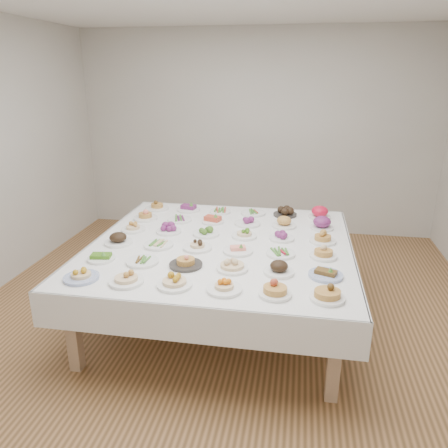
% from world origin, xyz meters
% --- Properties ---
extents(room_envelope, '(5.02, 5.02, 2.81)m').
position_xyz_m(room_envelope, '(0.00, 0.00, 1.83)').
color(room_envelope, '#A27043').
rests_on(room_envelope, ground).
extents(display_table, '(2.32, 2.32, 0.75)m').
position_xyz_m(display_table, '(-0.03, -0.07, 0.69)').
color(display_table, white).
rests_on(display_table, ground).
extents(dish_0, '(0.26, 0.26, 0.14)m').
position_xyz_m(dish_0, '(-0.92, -0.97, 0.81)').
color(dish_0, '#4C66B2').
rests_on(dish_0, display_table).
extents(dish_1, '(0.26, 0.26, 0.15)m').
position_xyz_m(dish_1, '(-0.57, -0.97, 0.82)').
color(dish_1, white).
rests_on(dish_1, display_table).
extents(dish_2, '(0.25, 0.25, 0.15)m').
position_xyz_m(dish_2, '(-0.21, -0.96, 0.82)').
color(dish_2, white).
rests_on(dish_2, display_table).
extents(dish_3, '(0.25, 0.25, 0.13)m').
position_xyz_m(dish_3, '(0.16, -0.96, 0.81)').
color(dish_3, white).
rests_on(dish_3, display_table).
extents(dish_4, '(0.23, 0.23, 0.14)m').
position_xyz_m(dish_4, '(0.51, -0.97, 0.82)').
color(dish_4, white).
rests_on(dish_4, display_table).
extents(dish_5, '(0.25, 0.24, 0.15)m').
position_xyz_m(dish_5, '(0.86, -0.97, 0.82)').
color(dish_5, white).
rests_on(dish_5, display_table).
extents(dish_6, '(0.22, 0.22, 0.09)m').
position_xyz_m(dish_6, '(-0.93, -0.61, 0.79)').
color(dish_6, white).
rests_on(dish_6, display_table).
extents(dish_7, '(0.26, 0.26, 0.05)m').
position_xyz_m(dish_7, '(-0.58, -0.61, 0.77)').
color(dish_7, white).
rests_on(dish_7, display_table).
extents(dish_8, '(0.26, 0.26, 0.14)m').
position_xyz_m(dish_8, '(-0.21, -0.61, 0.81)').
color(dish_8, '#2C2A27').
rests_on(dish_8, display_table).
extents(dish_9, '(0.24, 0.24, 0.15)m').
position_xyz_m(dish_9, '(0.16, -0.61, 0.82)').
color(dish_9, white).
rests_on(dish_9, display_table).
extents(dish_10, '(0.23, 0.23, 0.12)m').
position_xyz_m(dish_10, '(0.52, -0.61, 0.80)').
color(dish_10, white).
rests_on(dish_10, display_table).
extents(dish_11, '(0.25, 0.25, 0.10)m').
position_xyz_m(dish_11, '(0.87, -0.61, 0.79)').
color(dish_11, '#4C66B2').
rests_on(dish_11, display_table).
extents(dish_12, '(0.25, 0.25, 0.14)m').
position_xyz_m(dish_12, '(-0.93, -0.25, 0.82)').
color(dish_12, white).
rests_on(dish_12, display_table).
extents(dish_13, '(0.26, 0.26, 0.06)m').
position_xyz_m(dish_13, '(-0.56, -0.24, 0.77)').
color(dish_13, white).
rests_on(dish_13, display_table).
extents(dish_14, '(0.25, 0.25, 0.12)m').
position_xyz_m(dish_14, '(-0.21, -0.24, 0.81)').
color(dish_14, white).
rests_on(dish_14, display_table).
extents(dish_15, '(0.25, 0.25, 0.10)m').
position_xyz_m(dish_15, '(0.15, -0.25, 0.79)').
color(dish_15, white).
rests_on(dish_15, display_table).
extents(dish_16, '(0.24, 0.24, 0.05)m').
position_xyz_m(dish_16, '(0.51, -0.25, 0.77)').
color(dish_16, white).
rests_on(dish_16, display_table).
extents(dish_17, '(0.22, 0.22, 0.12)m').
position_xyz_m(dish_17, '(0.87, -0.24, 0.80)').
color(dish_17, white).
rests_on(dish_17, display_table).
extents(dish_18, '(0.23, 0.23, 0.12)m').
position_xyz_m(dish_18, '(-0.93, 0.11, 0.80)').
color(dish_18, white).
rests_on(dish_18, display_table).
extents(dish_19, '(0.24, 0.24, 0.11)m').
position_xyz_m(dish_19, '(-0.57, 0.11, 0.80)').
color(dish_19, white).
rests_on(dish_19, display_table).
extents(dish_20, '(0.25, 0.25, 0.10)m').
position_xyz_m(dish_20, '(-0.21, 0.11, 0.79)').
color(dish_20, white).
rests_on(dish_20, display_table).
extents(dish_21, '(0.23, 0.23, 0.12)m').
position_xyz_m(dish_21, '(0.16, 0.11, 0.80)').
color(dish_21, white).
rests_on(dish_21, display_table).
extents(dish_22, '(0.23, 0.23, 0.10)m').
position_xyz_m(dish_22, '(0.50, 0.12, 0.79)').
color(dish_22, white).
rests_on(dish_22, display_table).
extents(dish_23, '(0.24, 0.24, 0.14)m').
position_xyz_m(dish_23, '(0.87, 0.11, 0.82)').
color(dish_23, white).
rests_on(dish_23, display_table).
extents(dish_24, '(0.25, 0.25, 0.14)m').
position_xyz_m(dish_24, '(-0.93, 0.46, 0.81)').
color(dish_24, white).
rests_on(dish_24, display_table).
extents(dish_25, '(0.25, 0.24, 0.06)m').
position_xyz_m(dish_25, '(-0.56, 0.47, 0.78)').
color(dish_25, white).
rests_on(dish_25, display_table).
extents(dish_26, '(0.22, 0.22, 0.10)m').
position_xyz_m(dish_26, '(-0.21, 0.47, 0.79)').
color(dish_26, white).
rests_on(dish_26, display_table).
extents(dish_27, '(0.26, 0.26, 0.10)m').
position_xyz_m(dish_27, '(0.14, 0.48, 0.79)').
color(dish_27, white).
rests_on(dish_27, display_table).
extents(dish_28, '(0.24, 0.24, 0.13)m').
position_xyz_m(dish_28, '(0.51, 0.48, 0.81)').
color(dish_28, white).
rests_on(dish_28, display_table).
extents(dish_29, '(0.22, 0.22, 0.14)m').
position_xyz_m(dish_29, '(0.88, 0.48, 0.81)').
color(dish_29, white).
rests_on(dish_29, display_table).
extents(dish_30, '(0.26, 0.26, 0.14)m').
position_xyz_m(dish_30, '(-0.92, 0.82, 0.81)').
color(dish_30, white).
rests_on(dish_30, display_table).
extents(dish_31, '(0.25, 0.25, 0.12)m').
position_xyz_m(dish_31, '(-0.56, 0.84, 0.80)').
color(dish_31, white).
rests_on(dish_31, display_table).
extents(dish_32, '(0.22, 0.22, 0.05)m').
position_xyz_m(dish_32, '(-0.20, 0.82, 0.77)').
color(dish_32, white).
rests_on(dish_32, display_table).
extents(dish_33, '(0.26, 0.26, 0.06)m').
position_xyz_m(dish_33, '(0.16, 0.83, 0.77)').
color(dish_33, white).
rests_on(dish_33, display_table).
extents(dish_34, '(0.25, 0.25, 0.12)m').
position_xyz_m(dish_34, '(0.50, 0.84, 0.81)').
color(dish_34, '#2C2A27').
rests_on(dish_34, display_table).
extents(dish_35, '(0.23, 0.23, 0.14)m').
position_xyz_m(dish_35, '(0.87, 0.82, 0.82)').
color(dish_35, white).
rests_on(dish_35, display_table).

